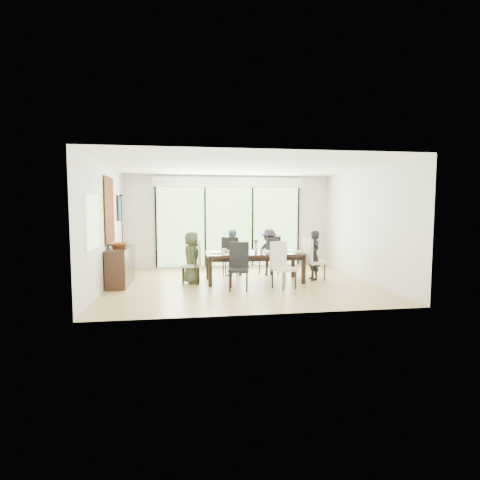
{
  "coord_description": "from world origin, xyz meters",
  "views": [
    {
      "loc": [
        -1.28,
        -8.44,
        1.77
      ],
      "look_at": [
        0.0,
        0.25,
        1.0
      ],
      "focal_mm": 28.0,
      "sensor_mm": 36.0,
      "label": 1
    }
  ],
  "objects": [
    {
      "name": "chair_far_left",
      "position": [
        -0.11,
        1.1,
        0.51
      ],
      "size": [
        0.53,
        0.53,
        1.03
      ],
      "primitive_type": null,
      "rotation": [
        0.0,
        0.0,
        2.86
      ],
      "color": "black",
      "rests_on": "floor"
    },
    {
      "name": "wall_right",
      "position": [
        3.01,
        0.0,
        1.35
      ],
      "size": [
        0.02,
        5.0,
        2.7
      ],
      "primitive_type": "cube",
      "color": "beige",
      "rests_on": "floor"
    },
    {
      "name": "wall_left",
      "position": [
        -3.01,
        0.0,
        1.35
      ],
      "size": [
        0.02,
        5.0,
        2.7
      ],
      "primitive_type": "cube",
      "color": "beige",
      "rests_on": "floor"
    },
    {
      "name": "tablet_far_r",
      "position": [
        0.84,
        0.6,
        0.71
      ],
      "size": [
        0.22,
        0.16,
        0.01
      ],
      "primitive_type": "cube",
      "color": "black",
      "rests_on": "table_top"
    },
    {
      "name": "blinds_header",
      "position": [
        0.0,
        2.46,
        2.5
      ],
      "size": [
        4.4,
        0.06,
        0.28
      ],
      "primitive_type": "cube",
      "color": "white",
      "rests_on": "wall_back"
    },
    {
      "name": "cup_a",
      "position": [
        -0.36,
        0.4,
        0.75
      ],
      "size": [
        0.13,
        0.13,
        0.09
      ],
      "primitive_type": "imported",
      "rotation": [
        0.0,
        0.0,
        0.1
      ],
      "color": "white",
      "rests_on": "table_top"
    },
    {
      "name": "foliage_right",
      "position": [
        2.2,
        5.0,
        1.26
      ],
      "size": [
        2.8,
        2.8,
        2.8
      ],
      "primitive_type": "sphere",
      "color": "#14380F",
      "rests_on": "ground"
    },
    {
      "name": "art_canvas",
      "position": [
        -2.95,
        1.7,
        1.75
      ],
      "size": [
        0.01,
        0.45,
        0.55
      ],
      "primitive_type": "cube",
      "color": "#174A4B",
      "rests_on": "wall_left"
    },
    {
      "name": "cup_b",
      "position": [
        0.49,
        0.15,
        0.74
      ],
      "size": [
        0.13,
        0.13,
        0.09
      ],
      "primitive_type": "imported",
      "rotation": [
        0.0,
        0.0,
        2.33
      ],
      "color": "white",
      "rests_on": "table_top"
    },
    {
      "name": "candlestick_base",
      "position": [
        -2.76,
        0.76,
        0.87
      ],
      "size": [
        0.09,
        0.09,
        0.04
      ],
      "primitive_type": "cylinder",
      "color": "black",
      "rests_on": "sideboard"
    },
    {
      "name": "sideboard",
      "position": [
        -2.76,
        0.41,
        0.43
      ],
      "size": [
        0.43,
        1.51,
        0.85
      ],
      "primitive_type": "cube",
      "color": "black",
      "rests_on": "floor"
    },
    {
      "name": "candlestick_pan",
      "position": [
        -2.76,
        0.76,
        2.05
      ],
      "size": [
        0.09,
        0.09,
        0.03
      ],
      "primitive_type": "cylinder",
      "color": "black",
      "rests_on": "sideboard"
    },
    {
      "name": "placemat_right",
      "position": [
        1.29,
        0.25,
        0.7
      ],
      "size": [
        0.41,
        0.3,
        0.01
      ],
      "primitive_type": "cube",
      "color": "#97BC43",
      "rests_on": "table_top"
    },
    {
      "name": "table_leg_br",
      "position": [
        1.42,
        0.68,
        0.32
      ],
      "size": [
        0.08,
        0.08,
        0.64
      ],
      "primitive_type": "cube",
      "color": "black",
      "rests_on": "floor"
    },
    {
      "name": "placemat_far_l",
      "position": [
        -0.11,
        0.65,
        0.7
      ],
      "size": [
        0.41,
        0.3,
        0.01
      ],
      "primitive_type": "cube",
      "color": "#95BD43",
      "rests_on": "table_top"
    },
    {
      "name": "papers",
      "position": [
        1.04,
        0.2,
        0.7
      ],
      "size": [
        0.28,
        0.21,
        0.0
      ],
      "primitive_type": "cube",
      "color": "white",
      "rests_on": "table_top"
    },
    {
      "name": "hyacinth_stems",
      "position": [
        0.39,
        0.3,
        0.87
      ],
      "size": [
        0.04,
        0.04,
        0.15
      ],
      "primitive_type": "cylinder",
      "color": "#337226",
      "rests_on": "table_top"
    },
    {
      "name": "platter_base",
      "position": [
        -0.21,
        -0.05,
        0.72
      ],
      "size": [
        0.24,
        0.24,
        0.02
      ],
      "primitive_type": "cube",
      "color": "white",
      "rests_on": "table_top"
    },
    {
      "name": "mullion_d",
      "position": [
        2.1,
        2.46,
        1.2
      ],
      "size": [
        0.05,
        0.04,
        2.3
      ],
      "primitive_type": "cube",
      "color": "black",
      "rests_on": "wall_back"
    },
    {
      "name": "person_left_end",
      "position": [
        -1.14,
        0.25,
        0.6
      ],
      "size": [
        0.4,
        0.59,
        1.21
      ],
      "primitive_type": "imported",
      "rotation": [
        0.0,
        0.0,
        1.66
      ],
      "color": "#3C452E",
      "rests_on": "floor"
    },
    {
      "name": "cup_c",
      "position": [
        1.14,
        0.35,
        0.75
      ],
      "size": [
        0.15,
        0.15,
        0.09
      ],
      "primitive_type": "imported",
      "rotation": [
        0.0,
        0.0,
        3.46
      ],
      "color": "white",
      "rests_on": "table_top"
    },
    {
      "name": "wall_back",
      "position": [
        0.0,
        2.51,
        1.35
      ],
      "size": [
        6.0,
        0.02,
        2.7
      ],
      "primitive_type": "cube",
      "color": "beige",
      "rests_on": "floor"
    },
    {
      "name": "mullion_a",
      "position": [
        -2.1,
        2.46,
        1.2
      ],
      "size": [
        0.05,
        0.04,
        2.3
      ],
      "primitive_type": "cube",
      "color": "black",
      "rests_on": "wall_back"
    },
    {
      "name": "side_window",
      "position": [
        -2.97,
        -1.2,
        1.5
      ],
      "size": [
        0.02,
        0.9,
        1.0
      ],
      "primitive_type": "cube",
      "color": "#8CAD7F",
      "rests_on": "wall_left"
    },
    {
      "name": "floor",
      "position": [
        0.0,
        0.0,
        -0.01
      ],
      "size": [
        6.0,
        5.0,
        0.01
      ],
      "primitive_type": "cube",
      "color": "olive",
      "rests_on": "ground"
    },
    {
      "name": "tablet_far_l",
      "position": [
        -0.01,
        0.6,
        0.71
      ],
      "size": [
        0.24,
        0.17,
        0.01
      ],
      "primitive_type": "cube",
      "color": "black",
      "rests_on": "table_top"
    },
    {
      "name": "table_leg_fr",
      "position": [
        1.42,
        -0.18,
        0.32
      ],
      "size": [
        0.08,
        0.08,
        0.64
      ],
      "primitive_type": "cube",
      "color": "black",
      "rests_on": "floor"
    },
    {
      "name": "foliage_left",
      "position": [
        -1.8,
        5.2,
        1.44
      ],
      "size": [
        3.2,
        3.2,
        3.2
      ],
      "primitive_type": "sphere",
      "color": "#14380F",
      "rests_on": "ground"
    },
    {
      "name": "foliage_far",
      "position": [
        -0.6,
        6.5,
        1.62
      ],
      "size": [
        3.6,
        3.6,
        3.6
      ],
      "primitive_type": "sphere",
      "color": "#14380F",
      "rests_on": "ground"
    },
    {
      "name": "hyacinth_blooms",
      "position": [
        0.39,
        0.3,
        0.96
      ],
      "size": [
        0.1,
        0.1,
        0.1
      ],
      "primitive_type": "sphere",
      "color": "#525ECE",
      "rests_on": "table_top"
    },
    {
      "name": "glass_doors",
      "position": [
        0.0,
        2.47,
        1.2
      ],
      "size": [
        4.2,
        0.02,
        2.3
      ],
      "primitive_type": "cube",
      "color": "#598C3F",
      "rests_on": "wall_back"
    },
    {
      "name": "placemat_paper",
      "position": [
        -0.21,
        -0.05,
        0.7
      ],
      "size": [
        0.41,
        0.3,
        0.01
      ],
      "primitive_type": "cube",
      "color": "white",
      "rests_on": "table_top"
    },
    {
      "name": "candle",
      "position": [
        -2.76,
        0.76,
        2.11
      ],
      "size": [
        0.03,
        0.03,
        0.09
      ],
      "primitive_type": "cylinder",
      "color": "silver",
      "rests_on": "sideboard"
    },
    {
      "name": "platter_snacks",
      "position": [
        -0.21,
        -0.05,
        0.73
      ],
      "size": [
        0.19,
        0.19,
        0.01
      ],
      "primitive_type": "cube",
      "color": "orange",
      "rests_on": "table_top"
    },
    {
      "name": "person_far_left",
      "position": [
        -0.11,
        1.08,
        0.6
      ],
      "size": [
        0.63,
        0.47,
        1.21
      ],
      "primitive_type": "imported",
      "rotation": [
        0.0,
        0.0,
        3.36
      ],
      "color": "slate",
      "rests_on": "floor"
    },
    {
      "name": "tapestry",
      "position": [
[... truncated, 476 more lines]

